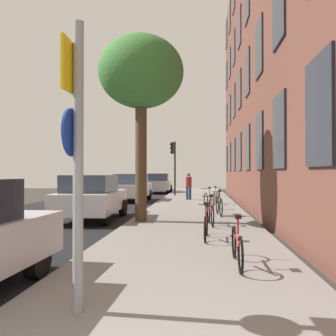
{
  "coord_description": "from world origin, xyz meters",
  "views": [
    {
      "loc": [
        1.38,
        -1.25,
        1.73
      ],
      "look_at": [
        0.19,
        11.72,
        1.88
      ],
      "focal_mm": 38.1,
      "sensor_mm": 36.0,
      "label": 1
    }
  ],
  "objects_px": {
    "bicycle_0": "(237,245)",
    "car_1": "(92,197)",
    "pedestrian_0": "(189,184)",
    "tree_near": "(141,74)",
    "bicycle_4": "(209,200)",
    "sign_post": "(76,146)",
    "bicycle_5": "(216,197)",
    "bicycle_3": "(219,205)",
    "traffic_light": "(173,159)",
    "bicycle_1": "(206,225)",
    "car_2": "(131,187)",
    "car_3": "(159,183)",
    "bicycle_2": "(210,213)"
  },
  "relations": [
    {
      "from": "sign_post",
      "to": "car_1",
      "type": "bearing_deg",
      "value": 106.22
    },
    {
      "from": "bicycle_4",
      "to": "sign_post",
      "type": "bearing_deg",
      "value": -98.62
    },
    {
      "from": "bicycle_0",
      "to": "bicycle_2",
      "type": "xyz_separation_m",
      "value": [
        -0.32,
        4.8,
        0.02
      ]
    },
    {
      "from": "tree_near",
      "to": "bicycle_4",
      "type": "relative_size",
      "value": 3.66
    },
    {
      "from": "tree_near",
      "to": "sign_post",
      "type": "bearing_deg",
      "value": -86.09
    },
    {
      "from": "bicycle_5",
      "to": "car_3",
      "type": "relative_size",
      "value": 0.37
    },
    {
      "from": "bicycle_2",
      "to": "pedestrian_0",
      "type": "bearing_deg",
      "value": 95.75
    },
    {
      "from": "bicycle_1",
      "to": "bicycle_5",
      "type": "bearing_deg",
      "value": 86.14
    },
    {
      "from": "bicycle_4",
      "to": "car_2",
      "type": "relative_size",
      "value": 0.41
    },
    {
      "from": "car_1",
      "to": "bicycle_0",
      "type": "bearing_deg",
      "value": -54.19
    },
    {
      "from": "bicycle_4",
      "to": "pedestrian_0",
      "type": "bearing_deg",
      "value": 101.63
    },
    {
      "from": "bicycle_2",
      "to": "car_3",
      "type": "distance_m",
      "value": 18.54
    },
    {
      "from": "traffic_light",
      "to": "bicycle_3",
      "type": "relative_size",
      "value": 2.25
    },
    {
      "from": "bicycle_1",
      "to": "car_2",
      "type": "xyz_separation_m",
      "value": [
        -4.21,
        12.22,
        0.38
      ]
    },
    {
      "from": "pedestrian_0",
      "to": "car_1",
      "type": "bearing_deg",
      "value": -110.84
    },
    {
      "from": "bicycle_5",
      "to": "pedestrian_0",
      "type": "xyz_separation_m",
      "value": [
        -1.47,
        2.74,
        0.55
      ]
    },
    {
      "from": "bicycle_0",
      "to": "car_3",
      "type": "height_order",
      "value": "car_3"
    },
    {
      "from": "bicycle_5",
      "to": "car_2",
      "type": "relative_size",
      "value": 0.38
    },
    {
      "from": "sign_post",
      "to": "bicycle_5",
      "type": "bearing_deg",
      "value": 81.17
    },
    {
      "from": "bicycle_4",
      "to": "tree_near",
      "type": "bearing_deg",
      "value": -118.51
    },
    {
      "from": "bicycle_1",
      "to": "tree_near",
      "type": "bearing_deg",
      "value": 125.27
    },
    {
      "from": "bicycle_2",
      "to": "bicycle_0",
      "type": "bearing_deg",
      "value": -86.18
    },
    {
      "from": "traffic_light",
      "to": "car_2",
      "type": "bearing_deg",
      "value": -119.72
    },
    {
      "from": "sign_post",
      "to": "bicycle_1",
      "type": "bearing_deg",
      "value": 71.36
    },
    {
      "from": "tree_near",
      "to": "bicycle_5",
      "type": "bearing_deg",
      "value": 67.71
    },
    {
      "from": "tree_near",
      "to": "car_3",
      "type": "relative_size",
      "value": 1.46
    },
    {
      "from": "bicycle_5",
      "to": "sign_post",
      "type": "bearing_deg",
      "value": -98.83
    },
    {
      "from": "sign_post",
      "to": "car_1",
      "type": "relative_size",
      "value": 0.81
    },
    {
      "from": "bicycle_0",
      "to": "pedestrian_0",
      "type": "bearing_deg",
      "value": 95.12
    },
    {
      "from": "car_1",
      "to": "bicycle_3",
      "type": "bearing_deg",
      "value": 11.22
    },
    {
      "from": "car_3",
      "to": "bicycle_2",
      "type": "bearing_deg",
      "value": -78.39
    },
    {
      "from": "pedestrian_0",
      "to": "car_2",
      "type": "xyz_separation_m",
      "value": [
        -3.39,
        -0.12,
        -0.18
      ]
    },
    {
      "from": "bicycle_3",
      "to": "car_3",
      "type": "distance_m",
      "value": 16.28
    },
    {
      "from": "sign_post",
      "to": "traffic_light",
      "type": "height_order",
      "value": "traffic_light"
    },
    {
      "from": "bicycle_3",
      "to": "car_3",
      "type": "height_order",
      "value": "car_3"
    },
    {
      "from": "pedestrian_0",
      "to": "bicycle_3",
      "type": "bearing_deg",
      "value": -79.56
    },
    {
      "from": "traffic_light",
      "to": "bicycle_0",
      "type": "relative_size",
      "value": 2.24
    },
    {
      "from": "bicycle_4",
      "to": "car_3",
      "type": "bearing_deg",
      "value": 105.83
    },
    {
      "from": "bicycle_0",
      "to": "car_1",
      "type": "height_order",
      "value": "car_1"
    },
    {
      "from": "bicycle_0",
      "to": "bicycle_2",
      "type": "height_order",
      "value": "bicycle_2"
    },
    {
      "from": "bicycle_4",
      "to": "bicycle_1",
      "type": "bearing_deg",
      "value": -91.83
    },
    {
      "from": "tree_near",
      "to": "bicycle_5",
      "type": "relative_size",
      "value": 3.91
    },
    {
      "from": "bicycle_2",
      "to": "car_1",
      "type": "xyz_separation_m",
      "value": [
        -4.22,
        1.49,
        0.36
      ]
    },
    {
      "from": "sign_post",
      "to": "car_1",
      "type": "height_order",
      "value": "sign_post"
    },
    {
      "from": "bicycle_4",
      "to": "car_3",
      "type": "relative_size",
      "value": 0.4
    },
    {
      "from": "car_1",
      "to": "sign_post",
      "type": "bearing_deg",
      "value": -73.78
    },
    {
      "from": "bicycle_3",
      "to": "bicycle_4",
      "type": "distance_m",
      "value": 2.42
    },
    {
      "from": "sign_post",
      "to": "bicycle_5",
      "type": "height_order",
      "value": "sign_post"
    },
    {
      "from": "bicycle_4",
      "to": "pedestrian_0",
      "type": "height_order",
      "value": "pedestrian_0"
    },
    {
      "from": "sign_post",
      "to": "tree_near",
      "type": "relative_size",
      "value": 0.55
    }
  ]
}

